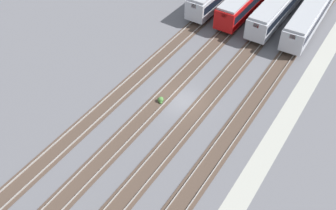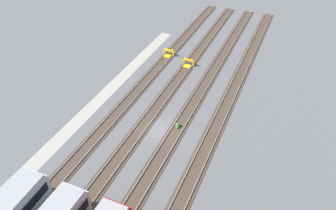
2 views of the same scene
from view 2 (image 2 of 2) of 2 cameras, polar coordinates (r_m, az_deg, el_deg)
name	(u,v)px [view 2 (image 2 of 2)]	position (r m, az deg, el deg)	size (l,w,h in m)	color
ground_plane	(158,130)	(41.50, -1.67, -4.35)	(400.00, 400.00, 0.00)	#5B5B60
service_walkway	(89,110)	(45.92, -13.63, -0.89)	(54.00, 2.00, 0.01)	#9E9E93
rail_track_nearest	(114,117)	(44.00, -9.44, -2.07)	(90.00, 2.24, 0.21)	#47382D
rail_track_near_inner	(143,125)	(42.22, -4.37, -3.53)	(90.00, 2.24, 0.21)	#47382D
rail_track_middle	(174,134)	(40.82, 1.12, -5.08)	(90.00, 2.24, 0.21)	#47382D
rail_track_far_inner	(208,143)	(39.86, 6.96, -6.67)	(90.00, 2.24, 0.21)	#47382D
bumper_stop_nearest_track	(168,53)	(57.54, 0.03, 9.01)	(1.37, 2.01, 1.22)	yellow
bumper_stop_near_inner_track	(188,63)	(54.57, 3.48, 7.29)	(1.35, 2.00, 1.22)	yellow
weed_clump	(177,126)	(41.75, 1.64, -3.61)	(0.92, 0.70, 0.64)	#427033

